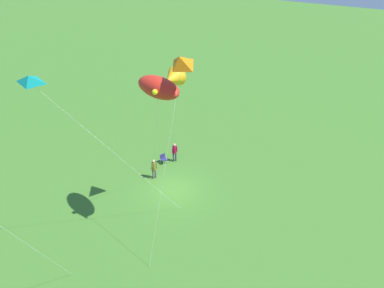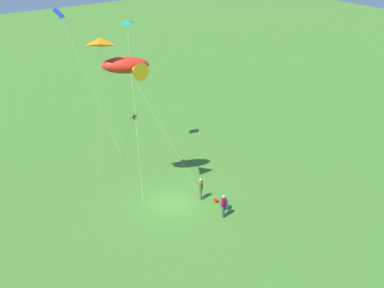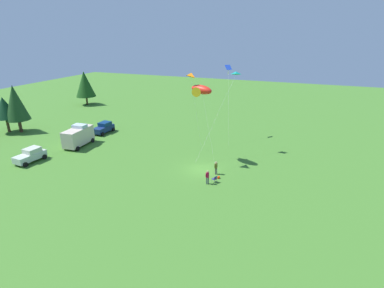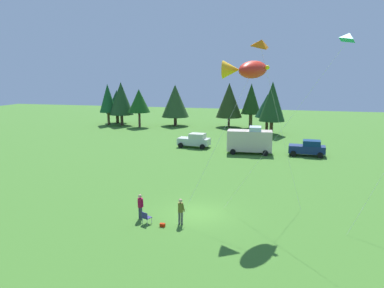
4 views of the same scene
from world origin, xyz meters
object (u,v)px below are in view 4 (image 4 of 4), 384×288
object	(u,v)px
van_camper_beige	(250,140)
folding_chair	(146,217)
car_navy_hatch	(308,148)
person_kite_flyer	(181,209)
car_silver_compact	(195,140)
person_spectator	(140,205)
kite_delta_teal	(349,38)
backpack_on_grass	(162,225)
kite_delta_orange	(262,44)
kite_large_fish	(248,70)

from	to	relation	value
van_camper_beige	folding_chair	bearing A→B (deg)	-103.98
van_camper_beige	car_navy_hatch	world-z (taller)	van_camper_beige
person_kite_flyer	car_silver_compact	bearing A→B (deg)	38.17
van_camper_beige	car_navy_hatch	xyz separation A→B (m)	(6.89, 0.34, -0.69)
person_spectator	car_navy_hatch	bearing A→B (deg)	8.16
van_camper_beige	kite_delta_teal	distance (m)	26.33
person_spectator	backpack_on_grass	bearing A→B (deg)	-79.91
kite_delta_orange	kite_large_fish	bearing A→B (deg)	-115.38
kite_large_fish	van_camper_beige	bearing A→B (deg)	94.91
folding_chair	kite_delta_teal	xyz separation A→B (m)	(11.64, 0.74, 11.10)
van_camper_beige	backpack_on_grass	bearing A→B (deg)	-101.19
person_spectator	kite_delta_orange	xyz separation A→B (m)	(7.33, 4.91, 10.71)
car_silver_compact	person_kite_flyer	bearing A→B (deg)	-73.14
person_kite_flyer	person_spectator	xyz separation A→B (m)	(-2.88, 0.18, 0.00)
folding_chair	car_navy_hatch	distance (m)	26.69
folding_chair	car_navy_hatch	size ratio (longest dim) A/B	0.19
kite_delta_teal	backpack_on_grass	bearing A→B (deg)	-175.17
car_silver_compact	car_navy_hatch	bearing A→B (deg)	-1.86
person_spectator	kite_large_fish	xyz separation A→B (m)	(6.58, 3.32, 8.93)
person_kite_flyer	kite_delta_teal	distance (m)	14.18
car_navy_hatch	person_spectator	bearing A→B (deg)	-114.44
kite_delta_teal	kite_delta_orange	size ratio (longest dim) A/B	0.98
kite_large_fish	car_silver_compact	bearing A→B (deg)	112.82
backpack_on_grass	kite_large_fish	distance (m)	11.68
car_silver_compact	van_camper_beige	world-z (taller)	van_camper_beige
car_navy_hatch	kite_delta_teal	world-z (taller)	kite_delta_teal
car_navy_hatch	kite_delta_orange	bearing A→B (deg)	-101.27
backpack_on_grass	kite_delta_orange	size ratio (longest dim) A/B	0.03
folding_chair	kite_delta_orange	bearing A→B (deg)	-26.11
car_silver_compact	kite_delta_orange	xyz separation A→B (m)	(9.97, -20.31, 10.79)
van_camper_beige	kite_delta_orange	size ratio (longest dim) A/B	0.46
van_camper_beige	person_kite_flyer	bearing A→B (deg)	-98.92
van_camper_beige	car_navy_hatch	size ratio (longest dim) A/B	1.30
backpack_on_grass	car_silver_compact	size ratio (longest dim) A/B	0.07
person_spectator	car_silver_compact	bearing A→B (deg)	40.61
car_silver_compact	person_spectator	bearing A→B (deg)	-79.42
car_silver_compact	kite_large_fish	xyz separation A→B (m)	(9.21, -21.90, 9.00)
kite_large_fish	backpack_on_grass	bearing A→B (deg)	-138.58
folding_chair	kite_large_fish	bearing A→B (deg)	-31.97
person_spectator	car_navy_hatch	world-z (taller)	car_navy_hatch
backpack_on_grass	car_navy_hatch	bearing A→B (deg)	67.95
car_navy_hatch	kite_delta_teal	xyz separation A→B (m)	(0.57, -23.55, 10.64)
person_spectator	kite_delta_orange	distance (m)	13.88
car_silver_compact	kite_large_fish	size ratio (longest dim) A/B	0.41
backpack_on_grass	kite_large_fish	bearing A→B (deg)	41.42
van_camper_beige	kite_large_fish	size ratio (longest dim) A/B	0.52
backpack_on_grass	person_spectator	bearing A→B (deg)	155.45
folding_chair	backpack_on_grass	size ratio (longest dim) A/B	2.56
car_silver_compact	kite_large_fish	world-z (taller)	kite_large_fish
kite_delta_orange	person_spectator	bearing A→B (deg)	-146.20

